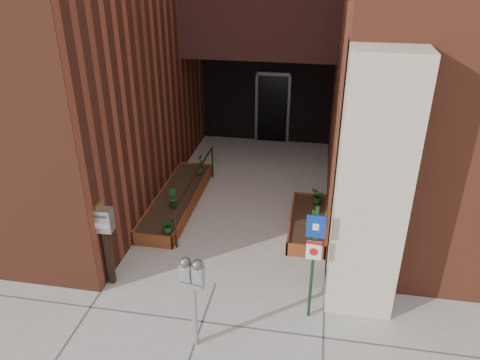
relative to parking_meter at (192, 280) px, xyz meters
The scene contains 14 objects.
ground 1.94m from the parking_meter, 90.78° to the left, with size 80.00×80.00×0.00m, color #9E9991.
planter_left 4.60m from the parking_meter, 110.63° to the left, with size 0.90×3.60×0.30m.
planter_right 4.15m from the parking_meter, 66.71° to the left, with size 0.80×2.20×0.30m.
handrail 4.29m from the parking_meter, 104.56° to the left, with size 0.04×3.34×0.90m.
parking_meter is the anchor object (origin of this frame).
sign_post 1.96m from the parking_meter, 28.44° to the left, with size 0.29×0.08×2.13m.
payment_dropbox 2.26m from the parking_meter, 148.30° to the left, with size 0.33×0.26×1.58m.
shrub_left_a 2.98m from the parking_meter, 116.29° to the left, with size 0.30×0.30×0.33m, color #185519.
shrub_left_b 3.99m from the parking_meter, 112.42° to the left, with size 0.23×0.23×0.41m, color #17521C.
shrub_left_c 5.55m from the parking_meter, 104.04° to the left, with size 0.18×0.18×0.32m, color #175318.
shrub_left_d 5.99m from the parking_meter, 103.59° to the left, with size 0.18×0.18×0.35m, color #175219.
shrub_right_a 3.94m from the parking_meter, 63.84° to the left, with size 0.17×0.17×0.30m, color #275C1A.
shrub_right_b 3.73m from the parking_meter, 64.25° to the left, with size 0.15×0.15×0.29m, color #2C601B.
shrub_right_c 4.74m from the parking_meter, 68.08° to the left, with size 0.32×0.32×0.35m, color #1B5A19.
Camera 1 is at (1.66, -6.69, 5.65)m, focal length 35.00 mm.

